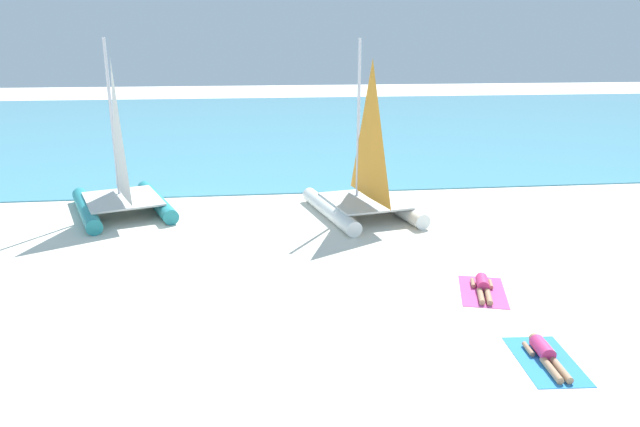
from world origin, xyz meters
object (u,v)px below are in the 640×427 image
Objects in this scene: sailboat_teal at (121,189)px; sailboat_white at (364,191)px; sunbather_left at (545,353)px; sunbather_right at (483,286)px; towel_right at (483,292)px; towel_left at (546,361)px.

sailboat_white is at bearing -28.63° from sailboat_teal.
sunbather_left is 1.01× the size of sunbather_right.
sailboat_white is at bearing 104.22° from towel_right.
sailboat_white is 8.70m from sailboat_teal.
sunbather_right reaches higher than towel_left.
sunbather_left is (1.71, -10.08, -0.78)m from sailboat_white.
sunbather_left reaches higher than towel_left.
towel_left is 3.37m from sunbather_right.
sailboat_teal is 3.23× the size of towel_right.
sailboat_teal is 13.15m from sunbather_right.
sailboat_white is 3.22× the size of towel_right.
sailboat_teal is at bearing 132.04° from towel_left.
sailboat_teal is at bearing 158.71° from sunbather_right.
sunbather_left is (10.31, -11.37, -0.78)m from sailboat_teal.
towel_left is 0.14m from sunbather_left.
towel_right is at bearing 89.54° from towel_left.
sunbather_left is 0.82× the size of towel_right.
sailboat_teal reaches higher than sailboat_white.
sailboat_teal is 3.98× the size of sunbather_right.
sailboat_white reaches higher than towel_right.
towel_left is at bearing -68.07° from sailboat_teal.
towel_right is at bearing 93.78° from sunbather_left.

